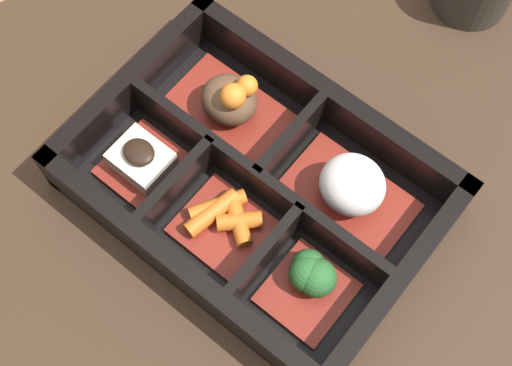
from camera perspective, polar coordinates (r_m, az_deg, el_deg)
ground_plane at (r=0.57m, az=-0.00°, el=-0.98°), size 3.00×3.00×0.00m
bento_base at (r=0.57m, az=-0.00°, el=-0.79°), size 0.27×0.20×0.01m
bento_rim at (r=0.55m, az=-0.11°, el=-0.13°), size 0.27×0.20×0.05m
bowl_stew at (r=0.58m, az=-2.06°, el=6.47°), size 0.10×0.06×0.05m
bowl_rice at (r=0.55m, az=7.65°, el=-0.37°), size 0.10×0.06×0.05m
bowl_tofu at (r=0.57m, az=-9.11°, el=1.74°), size 0.06×0.06×0.03m
bowl_carrots at (r=0.55m, az=-2.60°, el=-2.99°), size 0.07×0.06×0.02m
bowl_greens at (r=0.53m, az=4.38°, el=-7.54°), size 0.06×0.06×0.03m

